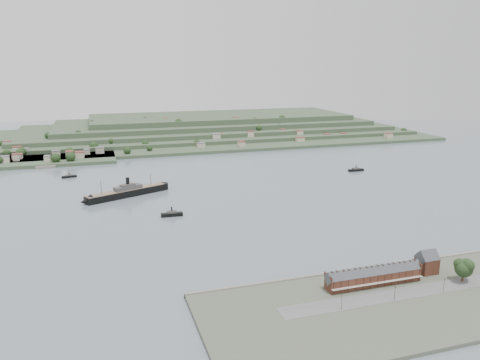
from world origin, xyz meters
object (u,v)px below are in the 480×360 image
object	(u,v)px
steamship	(125,193)
fig_tree	(465,268)
terrace_row	(374,276)
tugboat	(172,214)
gabled_building	(427,262)

from	to	relation	value
steamship	fig_tree	size ratio (longest dim) A/B	6.11
terrace_row	tugboat	xyz separation A→B (m)	(-84.15, 154.26, -4.95)
gabled_building	steamship	bearing A→B (deg)	125.14
steamship	tugboat	xyz separation A→B (m)	(31.92, -67.97, -1.99)
tugboat	fig_tree	world-z (taller)	fig_tree
gabled_building	fig_tree	distance (m)	20.03
terrace_row	steamship	bearing A→B (deg)	117.58
gabled_building	steamship	size ratio (longest dim) A/B	0.17
terrace_row	fig_tree	xyz separation A→B (m)	(49.25, -12.07, 3.41)
steamship	fig_tree	distance (m)	286.82
terrace_row	gabled_building	bearing A→B (deg)	6.12
gabled_building	tugboat	xyz separation A→B (m)	(-121.65, 150.24, -6.30)
gabled_building	fig_tree	bearing A→B (deg)	-53.86
terrace_row	gabled_building	distance (m)	37.74
gabled_building	tugboat	size ratio (longest dim) A/B	0.81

